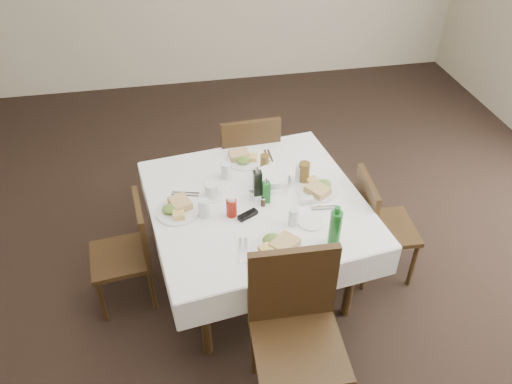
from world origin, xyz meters
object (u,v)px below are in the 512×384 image
water_s (294,217)px  water_e (300,173)px  dining_table (256,209)px  oil_cruet_dark (257,182)px  water_w (204,208)px  oil_cruet_green (266,191)px  ketchup_bottle (231,207)px  chair_east (376,222)px  chair_north (248,159)px  coffee_mug (212,191)px  chair_west (131,247)px  bread_basket (272,179)px  green_bottle (335,227)px  water_n (226,171)px  chair_south (296,324)px

water_s → water_e: size_ratio=0.94×
dining_table → water_s: size_ratio=13.23×
water_s → water_e: (0.15, 0.42, 0.00)m
oil_cruet_dark → water_w: bearing=-157.3°
oil_cruet_green → ketchup_bottle: oil_cruet_green is taller
chair_east → water_w: bearing=-178.9°
chair_north → coffee_mug: size_ratio=6.52×
water_w → coffee_mug: size_ratio=0.86×
chair_west → ketchup_bottle: 0.78m
oil_cruet_green → coffee_mug: (-0.34, 0.12, -0.04)m
chair_north → bread_basket: bearing=-84.7°
chair_east → green_bottle: 0.74m
bread_basket → water_n: bearing=159.2°
water_n → chair_south: bearing=-79.6°
chair_north → green_bottle: (0.29, -1.25, 0.33)m
chair_west → coffee_mug: size_ratio=5.59×
bread_basket → ketchup_bottle: 0.42m
dining_table → chair_west: bearing=178.6°
coffee_mug → green_bottle: size_ratio=0.54×
chair_south → oil_cruet_dark: chair_south is taller
chair_east → chair_west: chair_east is taller
chair_west → oil_cruet_green: 0.99m
chair_west → bread_basket: bearing=7.8°
water_e → ketchup_bottle: 0.58m
bread_basket → green_bottle: bearing=-69.5°
chair_south → bread_basket: 1.05m
chair_east → oil_cruet_green: size_ratio=4.35×
dining_table → oil_cruet_green: 0.18m
water_n → bread_basket: size_ratio=0.51×
water_s → green_bottle: (0.19, -0.20, 0.06)m
chair_north → water_n: chair_north is taller
chair_west → water_e: 1.25m
water_n → bread_basket: water_n is taller
water_s → dining_table: bearing=124.0°
water_n → green_bottle: green_bottle is taller
chair_north → chair_east: chair_north is taller
chair_south → chair_west: (-0.91, 0.89, -0.12)m
water_e → oil_cruet_dark: 0.33m
chair_east → chair_west: 1.70m
chair_west → coffee_mug: (0.57, 0.07, 0.34)m
oil_cruet_green → chair_west: bearing=177.2°
water_s → water_e: 0.45m
bread_basket → coffee_mug: (-0.42, -0.06, 0.01)m
chair_south → chair_east: bearing=45.4°
chair_west → green_bottle: size_ratio=3.02×
chair_north → chair_east: size_ratio=1.12×
chair_north → coffee_mug: 0.82m
water_n → water_s: bearing=-57.7°
water_e → water_w: water_w is taller
chair_south → water_w: chair_south is taller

